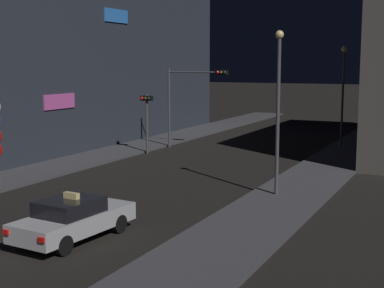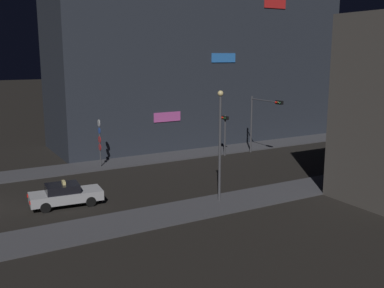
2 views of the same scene
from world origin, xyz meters
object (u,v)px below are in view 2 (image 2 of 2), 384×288
object	(u,v)px
traffic_light_left_kerb	(225,127)
taxi	(65,194)
traffic_light_overhead	(262,114)
sign_pole_left	(100,140)
street_lamp_near_block	(220,138)
street_lamp_far_block	(380,118)

from	to	relation	value
traffic_light_left_kerb	taxi	bearing A→B (deg)	-67.34
traffic_light_overhead	sign_pole_left	size ratio (longest dim) A/B	1.37
taxi	sign_pole_left	bearing A→B (deg)	148.56
traffic_light_overhead	traffic_light_left_kerb	distance (m)	3.67
street_lamp_near_block	sign_pole_left	bearing A→B (deg)	-163.02
traffic_light_left_kerb	street_lamp_far_block	distance (m)	13.41
traffic_light_overhead	street_lamp_far_block	world-z (taller)	street_lamp_far_block
taxi	sign_pole_left	distance (m)	9.77
sign_pole_left	traffic_light_overhead	bearing A→B (deg)	78.85
street_lamp_near_block	traffic_light_left_kerb	bearing A→B (deg)	144.80
taxi	traffic_light_overhead	distance (m)	20.69
traffic_light_overhead	street_lamp_far_block	xyz separation A→B (m)	(9.22, 4.63, 0.41)
taxi	street_lamp_near_block	xyz separation A→B (m)	(4.20, 8.81, 3.51)
traffic_light_left_kerb	sign_pole_left	distance (m)	11.74
taxi	street_lamp_near_block	size ratio (longest dim) A/B	0.65
taxi	sign_pole_left	world-z (taller)	sign_pole_left
sign_pole_left	street_lamp_far_block	size ratio (longest dim) A/B	0.58
traffic_light_overhead	sign_pole_left	xyz separation A→B (m)	(-2.90, -14.72, -1.53)
traffic_light_overhead	street_lamp_far_block	bearing A→B (deg)	26.68
sign_pole_left	street_lamp_near_block	distance (m)	13.11
taxi	traffic_light_left_kerb	world-z (taller)	traffic_light_left_kerb
taxi	street_lamp_far_block	size ratio (longest dim) A/B	0.67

